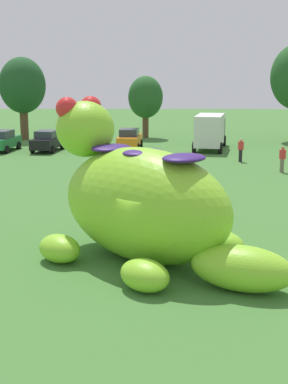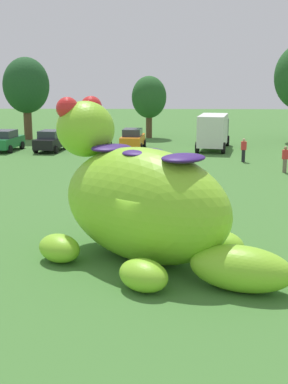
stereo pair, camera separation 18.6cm
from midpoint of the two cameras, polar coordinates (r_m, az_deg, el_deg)
name	(u,v)px [view 1 (the left image)]	position (r m, az deg, el deg)	size (l,w,h in m)	color
ground_plane	(156,267)	(17.94, 0.97, -7.98)	(160.00, 160.00, 0.00)	#427533
giant_inflatable_creature	(144,203)	(18.08, -0.27, -1.17)	(10.10, 7.84, 5.48)	#8CD12D
car_green	(2,141)	(45.67, -15.00, 5.32)	(2.35, 4.29, 1.72)	#1E7238
car_black	(47,141)	(44.75, -10.41, 5.40)	(2.35, 4.29, 1.72)	black
car_silver	(92,139)	(45.61, -5.65, 5.68)	(2.54, 4.36, 1.72)	#B7BABF
car_orange	(130,139)	(45.45, -1.68, 5.71)	(2.20, 4.23, 1.72)	orange
box_truck	(210,130)	(45.45, 6.99, 6.56)	(3.43, 6.68, 2.95)	#333842
tree_left	(22,86)	(53.06, -12.97, 10.99)	(4.40, 4.40, 7.81)	brown
tree_mid_left	(146,98)	(53.16, 0.06, 10.06)	(3.41, 3.41, 6.05)	brown
spectator_near_inflatable	(139,167)	(31.85, -0.75, 2.73)	(0.38, 0.26, 1.71)	#2D334C
spectator_by_cars	(282,159)	(35.67, 14.41, 3.40)	(0.38, 0.26, 1.71)	#726656
spectator_far_side	(241,150)	(39.34, 10.16, 4.43)	(0.38, 0.26, 1.71)	black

